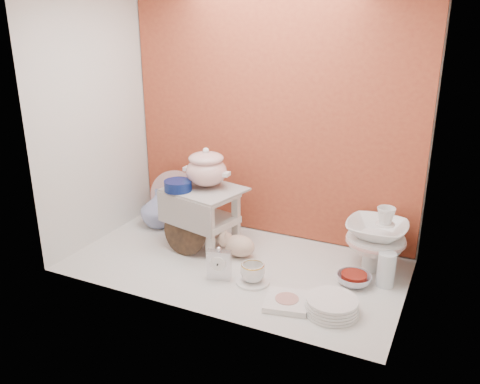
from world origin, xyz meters
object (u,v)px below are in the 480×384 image
(gold_rim_teacup, at_px, (253,272))
(porcelain_tower, at_px, (376,238))
(crystal_bowl, at_px, (354,280))
(soup_tureen, at_px, (206,167))
(mantel_clock, at_px, (219,263))
(step_stool, at_px, (205,217))
(floral_platter, at_px, (176,197))
(plush_pig, at_px, (239,245))
(dinner_plate_stack, at_px, (332,305))
(blue_white_vase, at_px, (159,208))

(gold_rim_teacup, relative_size, porcelain_tower, 0.34)
(crystal_bowl, bearing_deg, soup_tureen, 172.46)
(mantel_clock, distance_m, porcelain_tower, 0.84)
(step_stool, bearing_deg, mantel_clock, -38.64)
(floral_platter, height_order, porcelain_tower, porcelain_tower)
(floral_platter, distance_m, plush_pig, 0.67)
(mantel_clock, xyz_separation_m, porcelain_tower, (0.70, 0.46, 0.09))
(step_stool, height_order, mantel_clock, step_stool)
(plush_pig, bearing_deg, floral_platter, 167.66)
(floral_platter, height_order, crystal_bowl, floral_platter)
(plush_pig, bearing_deg, mantel_clock, -73.84)
(floral_platter, bearing_deg, step_stool, -32.90)
(plush_pig, xyz_separation_m, dinner_plate_stack, (0.63, -0.33, -0.03))
(soup_tureen, distance_m, floral_platter, 0.50)
(floral_platter, xyz_separation_m, mantel_clock, (0.61, -0.56, -0.08))
(plush_pig, height_order, gold_rim_teacup, plush_pig)
(blue_white_vase, xyz_separation_m, porcelain_tower, (1.38, 0.01, 0.06))
(floral_platter, bearing_deg, plush_pig, -25.37)
(floral_platter, relative_size, porcelain_tower, 0.96)
(plush_pig, bearing_deg, dinner_plate_stack, -14.55)
(plush_pig, xyz_separation_m, gold_rim_teacup, (0.19, -0.24, -0.01))
(step_stool, height_order, floral_platter, step_stool)
(plush_pig, relative_size, dinner_plate_stack, 0.90)
(step_stool, xyz_separation_m, floral_platter, (-0.35, 0.23, -0.00))
(gold_rim_teacup, height_order, crystal_bowl, gold_rim_teacup)
(soup_tureen, xyz_separation_m, blue_white_vase, (-0.41, 0.08, -0.35))
(floral_platter, xyz_separation_m, plush_pig, (0.60, -0.28, -0.11))
(dinner_plate_stack, bearing_deg, crystal_bowl, 83.92)
(step_stool, relative_size, plush_pig, 1.78)
(soup_tureen, xyz_separation_m, mantel_clock, (0.27, -0.37, -0.38))
(gold_rim_teacup, xyz_separation_m, porcelain_tower, (0.53, 0.43, 0.12))
(step_stool, relative_size, crystal_bowl, 2.35)
(gold_rim_teacup, distance_m, dinner_plate_stack, 0.45)
(floral_platter, bearing_deg, mantel_clock, -42.33)
(mantel_clock, distance_m, dinner_plate_stack, 0.62)
(step_stool, xyz_separation_m, gold_rim_teacup, (0.44, -0.30, -0.12))
(crystal_bowl, bearing_deg, dinner_plate_stack, -96.08)
(plush_pig, bearing_deg, porcelain_tower, 27.64)
(soup_tureen, xyz_separation_m, floral_platter, (-0.35, 0.19, -0.30))
(plush_pig, distance_m, dinner_plate_stack, 0.71)
(step_stool, bearing_deg, crystal_bowl, 7.40)
(blue_white_vase, height_order, porcelain_tower, porcelain_tower)
(step_stool, relative_size, blue_white_vase, 1.66)
(plush_pig, height_order, dinner_plate_stack, plush_pig)
(floral_platter, height_order, blue_white_vase, floral_platter)
(blue_white_vase, relative_size, plush_pig, 1.07)
(soup_tureen, bearing_deg, step_stool, -82.56)
(mantel_clock, bearing_deg, gold_rim_teacup, -2.78)
(mantel_clock, bearing_deg, floral_platter, 123.03)
(soup_tureen, height_order, porcelain_tower, soup_tureen)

